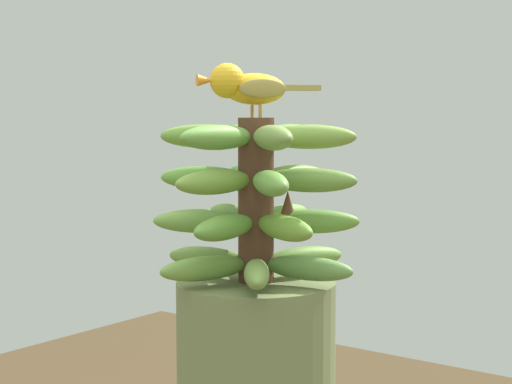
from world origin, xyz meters
The scene contains 2 objects.
banana_bunch centered at (0.00, 0.00, 1.49)m, with size 0.31×0.32×0.25m.
perched_bird centered at (-0.01, -0.02, 1.66)m, with size 0.17×0.13×0.08m.
Camera 1 is at (0.99, 0.74, 1.61)m, focal length 58.55 mm.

